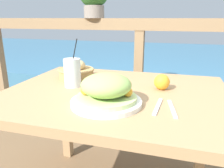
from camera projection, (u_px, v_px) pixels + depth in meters
patio_table at (115, 108)px, 1.12m from camera, size 1.10×0.86×0.71m
railing_fence at (139, 53)px, 1.73m from camera, size 2.80×0.08×1.06m
sea_backdrop at (159, 65)px, 4.20m from camera, size 12.00×4.00×0.39m
salad_plate at (106, 91)px, 0.90m from camera, size 0.30×0.30×0.13m
drink_glass at (72, 73)px, 1.14m from camera, size 0.09×0.09×0.25m
bread_basket at (76, 71)px, 1.31m from camera, size 0.22×0.22×0.11m
fork at (158, 106)px, 0.89m from camera, size 0.03×0.18×0.00m
knife at (172, 109)px, 0.87m from camera, size 0.05×0.18×0.00m
orange_near_basket at (162, 82)px, 1.10m from camera, size 0.08×0.08×0.08m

